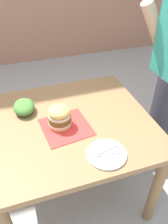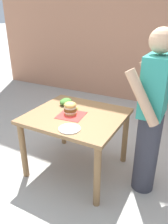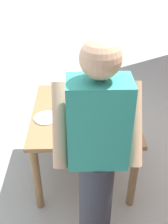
# 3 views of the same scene
# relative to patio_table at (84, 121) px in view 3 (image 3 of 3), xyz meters

# --- Properties ---
(ground_plane) EXTENTS (80.00, 80.00, 0.00)m
(ground_plane) POSITION_rel_patio_table_xyz_m (0.00, 0.00, -0.63)
(ground_plane) COLOR #ADAAA3
(patio_table) EXTENTS (0.95, 1.05, 0.74)m
(patio_table) POSITION_rel_patio_table_xyz_m (0.00, 0.00, 0.00)
(patio_table) COLOR olive
(patio_table) RESTS_ON ground
(serving_paper) EXTENTS (0.32, 0.32, 0.00)m
(serving_paper) POSITION_rel_patio_table_xyz_m (0.05, -0.04, 0.12)
(serving_paper) COLOR red
(serving_paper) RESTS_ON patio_table
(sandwich) EXTENTS (0.15, 0.15, 0.18)m
(sandwich) POSITION_rel_patio_table_xyz_m (0.02, -0.06, 0.19)
(sandwich) COLOR #E5B25B
(sandwich) RESTS_ON serving_paper
(pickle_spear) EXTENTS (0.10, 0.05, 0.02)m
(pickle_spear) POSITION_rel_patio_table_xyz_m (-0.08, -0.05, 0.13)
(pickle_spear) COLOR #8EA83D
(pickle_spear) RESTS_ON serving_paper
(side_plate_with_forks) EXTENTS (0.22, 0.22, 0.02)m
(side_plate_with_forks) POSITION_rel_patio_table_xyz_m (0.34, 0.12, 0.12)
(side_plate_with_forks) COLOR white
(side_plate_with_forks) RESTS_ON patio_table
(side_salad) EXTENTS (0.18, 0.14, 0.08)m
(side_salad) POSITION_rel_patio_table_xyz_m (-0.19, -0.26, 0.16)
(side_salad) COLOR #477F33
(side_salad) RESTS_ON patio_table
(diner_across_table) EXTENTS (0.55, 0.35, 1.69)m
(diner_across_table) POSITION_rel_patio_table_xyz_m (-0.06, 0.81, 0.26)
(diner_across_table) COLOR #33333D
(diner_across_table) RESTS_ON ground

